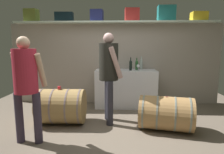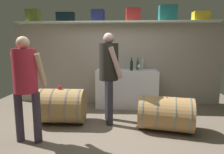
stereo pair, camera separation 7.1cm
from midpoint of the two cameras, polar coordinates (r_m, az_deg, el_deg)
ground_plane at (r=3.83m, az=0.62°, el=-13.66°), size 6.43×7.24×0.02m
back_wall_panel at (r=5.06m, az=1.52°, el=3.77°), size 5.23×0.10×2.01m
high_shelf_board at (r=4.93m, az=1.51°, el=15.51°), size 4.81×0.40×0.03m
toolcase_olive at (r=5.41m, az=-21.38°, el=16.10°), size 0.31×0.25×0.30m
toolcase_black at (r=5.13m, az=-12.85°, el=16.46°), size 0.44×0.23×0.22m
toolcase_navy at (r=4.98m, az=-3.63°, el=17.17°), size 0.30×0.30×0.27m
toolcase_red at (r=4.95m, az=6.52°, el=17.39°), size 0.34×0.24×0.31m
toolcase_teal at (r=5.06m, az=16.14°, el=17.22°), size 0.40×0.26×0.36m
toolcase_yellow at (r=5.26m, az=24.56°, el=15.64°), size 0.35×0.28×0.21m
work_cabinet at (r=4.80m, az=4.66°, el=-3.29°), size 1.44×0.58×0.89m
wine_bottle_dark at (r=4.64m, az=6.08°, el=3.46°), size 0.07×0.07×0.30m
wine_bottle_clear at (r=4.93m, az=9.14°, el=3.79°), size 0.07×0.07×0.31m
wine_bottle_green at (r=4.79m, az=7.84°, el=3.53°), size 0.07×0.07×0.29m
wine_glass at (r=4.59m, az=8.22°, el=3.09°), size 0.07×0.07×0.15m
wine_barrel_near at (r=3.92m, az=-13.70°, el=-8.09°), size 0.86×0.67×0.67m
wine_barrel_far at (r=3.62m, az=15.80°, el=-10.11°), size 1.01×0.76×0.60m
tasting_cup at (r=3.84m, az=-14.40°, el=-2.95°), size 0.06×0.06×0.05m
winemaker_pouring at (r=3.70m, az=-0.30°, el=2.46°), size 0.45×0.53×1.70m
visitor_tasting at (r=3.17m, az=-23.03°, el=-0.48°), size 0.48×0.40×1.60m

